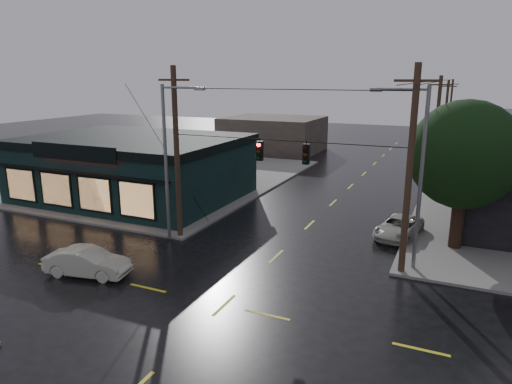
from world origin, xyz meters
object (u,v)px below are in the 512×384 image
at_px(utility_pole_nw, 180,237).
at_px(sedan_cream, 87,262).
at_px(corner_tree, 465,155).
at_px(suv_silver, 399,227).
at_px(utility_pole_ne, 401,273).

distance_m(utility_pole_nw, sedan_cream, 6.66).
relative_size(corner_tree, suv_silver, 1.86).
bearing_deg(utility_pole_nw, sedan_cream, -99.25).
bearing_deg(utility_pole_ne, sedan_cream, -155.07).
relative_size(utility_pole_ne, suv_silver, 2.29).
xyz_separation_m(sedan_cream, suv_silver, (13.22, 12.08, -0.07)).
height_order(utility_pole_nw, suv_silver, utility_pole_nw).
xyz_separation_m(utility_pole_nw, utility_pole_ne, (13.00, 0.00, 0.00)).
relative_size(corner_tree, utility_pole_ne, 0.81).
distance_m(corner_tree, sedan_cream, 20.42).
bearing_deg(sedan_cream, corner_tree, -66.87).
height_order(corner_tree, utility_pole_nw, corner_tree).
relative_size(utility_pole_nw, sedan_cream, 2.44).
xyz_separation_m(corner_tree, suv_silver, (-3.18, 0.87, -4.80)).
xyz_separation_m(corner_tree, utility_pole_ne, (-2.34, -4.67, -5.41)).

